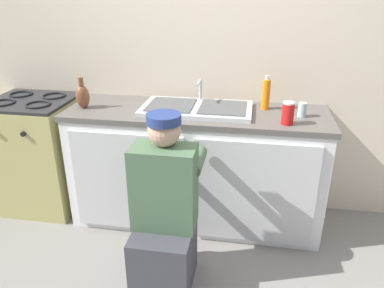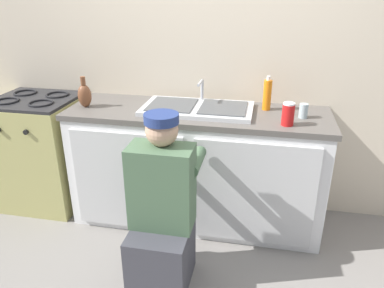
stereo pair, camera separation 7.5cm
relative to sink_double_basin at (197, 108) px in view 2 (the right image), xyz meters
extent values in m
plane|color=gray|center=(0.00, -0.30, -0.93)|extent=(12.00, 12.00, 0.00)
cube|color=beige|center=(0.00, 0.35, 0.32)|extent=(6.00, 0.10, 2.50)
cube|color=white|center=(0.00, 0.00, -0.50)|extent=(1.88, 0.60, 0.87)
cube|color=silver|center=(-0.45, -0.31, -0.50)|extent=(0.83, 0.02, 0.77)
cube|color=silver|center=(0.45, -0.31, -0.50)|extent=(0.83, 0.02, 0.77)
cube|color=#5B5651|center=(0.00, 0.00, -0.04)|extent=(1.92, 0.62, 0.04)
cube|color=silver|center=(0.00, 0.00, 0.00)|extent=(0.80, 0.44, 0.03)
cube|color=#4C4F51|center=(-0.19, 0.00, 0.01)|extent=(0.33, 0.35, 0.01)
cube|color=#4C4F51|center=(0.19, 0.00, 0.01)|extent=(0.33, 0.35, 0.01)
cylinder|color=#B7BABF|center=(0.00, 0.19, 0.07)|extent=(0.02, 0.02, 0.18)
cylinder|color=#B7BABF|center=(0.00, 0.11, 0.16)|extent=(0.02, 0.16, 0.02)
cube|color=tan|center=(-1.33, 0.00, -0.48)|extent=(0.65, 0.60, 0.90)
cube|color=#262628|center=(-1.33, 0.00, -0.02)|extent=(0.64, 0.59, 0.02)
torus|color=black|center=(-1.48, -0.12, 0.00)|extent=(0.19, 0.19, 0.02)
torus|color=black|center=(-1.19, -0.12, 0.00)|extent=(0.19, 0.19, 0.02)
torus|color=black|center=(-1.48, 0.12, 0.00)|extent=(0.19, 0.19, 0.02)
torus|color=black|center=(-1.19, 0.12, 0.00)|extent=(0.19, 0.19, 0.02)
cylinder|color=black|center=(-1.22, -0.31, -0.17)|extent=(0.04, 0.02, 0.04)
cube|color=#3F3F47|center=(-0.08, -0.77, -0.73)|extent=(0.36, 0.40, 0.40)
cube|color=#4C6B4C|center=(-0.08, -0.71, -0.27)|extent=(0.38, 0.22, 0.52)
sphere|color=tan|center=(-0.08, -0.67, 0.07)|extent=(0.19, 0.19, 0.19)
cylinder|color=navy|center=(-0.08, -0.67, 0.14)|extent=(0.20, 0.20, 0.06)
cube|color=navy|center=(-0.08, -0.58, 0.12)|extent=(0.13, 0.09, 0.02)
cylinder|color=#4C6B4C|center=(-0.25, -0.51, -0.18)|extent=(0.08, 0.30, 0.08)
cylinder|color=#4C6B4C|center=(0.09, -0.51, -0.18)|extent=(0.08, 0.30, 0.08)
cylinder|color=#ADC6CC|center=(0.75, -0.01, 0.03)|extent=(0.06, 0.06, 0.10)
ellipsoid|color=brown|center=(-0.84, -0.08, 0.07)|extent=(0.10, 0.10, 0.17)
cylinder|color=brown|center=(-0.84, -0.08, 0.18)|extent=(0.04, 0.04, 0.06)
cylinder|color=red|center=(0.63, -0.19, 0.05)|extent=(0.08, 0.08, 0.14)
cylinder|color=white|center=(0.63, -0.19, 0.13)|extent=(0.08, 0.08, 0.01)
cylinder|color=orange|center=(0.49, 0.12, 0.09)|extent=(0.06, 0.06, 0.22)
cylinder|color=white|center=(0.49, 0.12, 0.22)|extent=(0.03, 0.03, 0.03)
camera|label=1|loc=(0.41, -2.58, 0.84)|focal=35.00mm
camera|label=2|loc=(0.48, -2.57, 0.84)|focal=35.00mm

